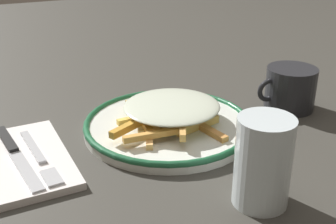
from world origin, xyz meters
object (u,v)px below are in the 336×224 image
(fries_heap, at_px, (169,111))
(napkin, at_px, (18,161))
(fork, at_px, (39,156))
(knife, at_px, (14,151))
(coffee_mug, at_px, (290,88))
(water_glass, at_px, (263,162))
(plate, at_px, (168,125))

(fries_heap, bearing_deg, napkin, 2.91)
(fork, bearing_deg, napkin, -22.31)
(fries_heap, height_order, fork, fries_heap)
(napkin, relative_size, knife, 1.05)
(napkin, bearing_deg, coffee_mug, -178.27)
(napkin, height_order, fork, fork)
(water_glass, relative_size, coffee_mug, 1.00)
(fries_heap, distance_m, fork, 0.22)
(knife, relative_size, coffee_mug, 1.75)
(fries_heap, distance_m, coffee_mug, 0.25)
(napkin, xyz_separation_m, knife, (0.00, -0.02, 0.01))
(fork, bearing_deg, plate, -172.90)
(plate, distance_m, napkin, 0.25)
(water_glass, bearing_deg, fries_heap, -82.93)
(plate, xyz_separation_m, water_glass, (-0.03, 0.23, 0.05))
(fork, relative_size, water_glass, 1.48)
(knife, distance_m, coffee_mug, 0.50)
(water_glass, bearing_deg, napkin, -38.08)
(plate, distance_m, knife, 0.25)
(fork, distance_m, coffee_mug, 0.47)
(plate, height_order, coffee_mug, coffee_mug)
(fork, distance_m, knife, 0.04)
(plate, relative_size, water_glass, 2.41)
(knife, bearing_deg, coffee_mug, 179.60)
(plate, xyz_separation_m, knife, (0.25, -0.00, 0.00))
(fries_heap, relative_size, coffee_mug, 1.80)
(plate, bearing_deg, water_glass, 97.29)
(fries_heap, xyz_separation_m, coffee_mug, (-0.25, -0.00, 0.00))
(plate, xyz_separation_m, fries_heap, (-0.00, 0.00, 0.03))
(napkin, height_order, coffee_mug, coffee_mug)
(fries_heap, bearing_deg, knife, -1.33)
(fries_heap, height_order, coffee_mug, coffee_mug)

